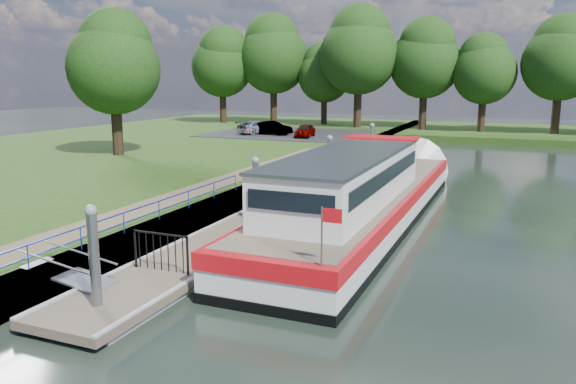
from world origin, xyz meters
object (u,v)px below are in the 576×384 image
at_px(car_a, 305,130).
at_px(car_c, 257,127).
at_px(barge, 367,196).
at_px(pontoon, 298,203).
at_px(car_b, 272,128).

relative_size(car_a, car_c, 0.82).
bearing_deg(barge, car_c, 124.62).
xyz_separation_m(pontoon, barge, (3.60, -1.26, 0.90)).
xyz_separation_m(barge, car_c, (-16.98, 24.60, 0.34)).
bearing_deg(barge, car_a, 116.60).
bearing_deg(pontoon, barge, -19.34).
bearing_deg(pontoon, car_b, 116.87).
distance_m(car_b, car_c, 1.68).
xyz_separation_m(car_a, car_c, (-5.18, 1.03, 0.02)).
xyz_separation_m(car_b, car_c, (-1.67, 0.21, -0.02)).
distance_m(pontoon, car_a, 23.81).
xyz_separation_m(pontoon, car_a, (-8.21, 22.31, 1.22)).
relative_size(barge, car_c, 5.21).
height_order(barge, car_c, barge).
bearing_deg(car_a, barge, -70.23).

